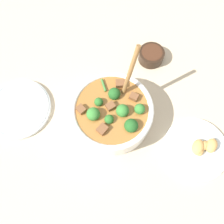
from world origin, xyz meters
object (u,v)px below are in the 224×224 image
at_px(condiment_bowl, 151,55).
at_px(empty_plate, 18,108).
at_px(stew_bowl, 112,112).
at_px(food_plate, 197,148).

height_order(condiment_bowl, empty_plate, condiment_bowl).
bearing_deg(condiment_bowl, stew_bowl, 110.61).
bearing_deg(condiment_bowl, empty_plate, 75.63).
relative_size(stew_bowl, condiment_bowl, 2.77).
distance_m(condiment_bowl, food_plate, 0.34).
distance_m(stew_bowl, condiment_bowl, 0.26).
distance_m(empty_plate, food_plate, 0.56).
distance_m(stew_bowl, food_plate, 0.27).
xyz_separation_m(stew_bowl, condiment_bowl, (0.09, -0.24, -0.03)).
bearing_deg(condiment_bowl, food_plate, 162.03).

